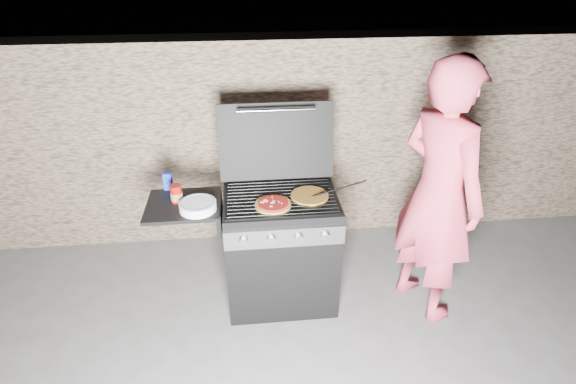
{
  "coord_description": "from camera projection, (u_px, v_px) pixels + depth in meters",
  "views": [
    {
      "loc": [
        -0.23,
        -2.69,
        2.48
      ],
      "look_at": [
        0.05,
        0.0,
        0.95
      ],
      "focal_mm": 28.0,
      "sensor_mm": 36.0,
      "label": 1
    }
  ],
  "objects": [
    {
      "name": "ground",
      "position": [
        282.0,
        296.0,
        3.57
      ],
      "size": [
        50.0,
        50.0,
        0.0
      ],
      "primitive_type": "plane",
      "color": "#545150"
    },
    {
      "name": "pizza_topped",
      "position": [
        273.0,
        204.0,
        3.01
      ],
      "size": [
        0.26,
        0.26,
        0.03
      ],
      "primitive_type": null,
      "rotation": [
        0.0,
        0.0,
        -0.09
      ],
      "color": "#B58A39",
      "rests_on": "gas_grill"
    },
    {
      "name": "gas_grill",
      "position": [
        248.0,
        252.0,
        3.32
      ],
      "size": [
        1.34,
        0.79,
        0.91
      ],
      "primitive_type": null,
      "color": "black",
      "rests_on": "ground"
    },
    {
      "name": "stone_wall",
      "position": [
        270.0,
        140.0,
        4.03
      ],
      "size": [
        8.0,
        0.35,
        1.8
      ],
      "primitive_type": "cube",
      "color": "#977B60",
      "rests_on": "ground"
    },
    {
      "name": "sauce_jar",
      "position": [
        176.0,
        193.0,
        3.06
      ],
      "size": [
        0.1,
        0.1,
        0.12
      ],
      "primitive_type": "cylinder",
      "rotation": [
        0.0,
        0.0,
        -0.4
      ],
      "color": "maroon",
      "rests_on": "gas_grill"
    },
    {
      "name": "blue_carton",
      "position": [
        168.0,
        181.0,
        3.2
      ],
      "size": [
        0.06,
        0.04,
        0.13
      ],
      "primitive_type": "cube",
      "rotation": [
        0.0,
        0.0,
        -0.13
      ],
      "color": "#162AB6",
      "rests_on": "gas_grill"
    },
    {
      "name": "tongs",
      "position": [
        339.0,
        189.0,
        3.13
      ],
      "size": [
        0.41,
        0.08,
        0.08
      ],
      "primitive_type": "cylinder",
      "rotation": [
        0.0,
        1.4,
        0.16
      ],
      "color": "black",
      "rests_on": "gas_grill"
    },
    {
      "name": "person",
      "position": [
        438.0,
        195.0,
        3.06
      ],
      "size": [
        0.7,
        0.82,
        1.91
      ],
      "primitive_type": "imported",
      "rotation": [
        0.0,
        0.0,
        1.98
      ],
      "color": "#D34158",
      "rests_on": "ground"
    },
    {
      "name": "plate_stack",
      "position": [
        198.0,
        206.0,
        2.98
      ],
      "size": [
        0.28,
        0.28,
        0.06
      ],
      "primitive_type": "cylinder",
      "rotation": [
        0.0,
        0.0,
        -0.17
      ],
      "color": "white",
      "rests_on": "gas_grill"
    },
    {
      "name": "pizza_plain",
      "position": [
        310.0,
        196.0,
        3.12
      ],
      "size": [
        0.29,
        0.29,
        0.01
      ],
      "primitive_type": "cylinder",
      "rotation": [
        0.0,
        0.0,
        -0.11
      ],
      "color": "#BC8E2A",
      "rests_on": "gas_grill"
    }
  ]
}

